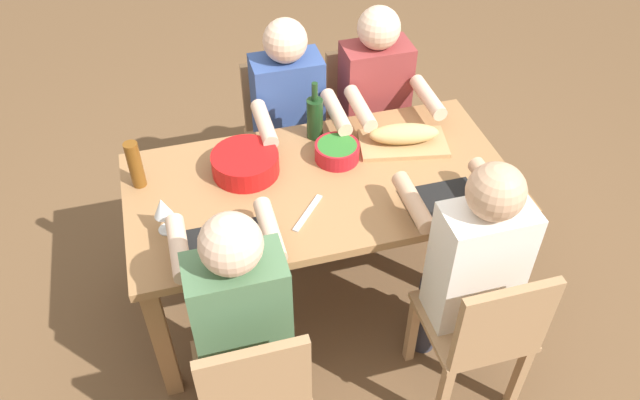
{
  "coord_description": "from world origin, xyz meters",
  "views": [
    {
      "loc": [
        0.55,
        1.99,
        2.56
      ],
      "look_at": [
        0.0,
        0.0,
        0.63
      ],
      "focal_mm": 35.71,
      "sensor_mm": 36.0,
      "label": 1
    }
  ],
  "objects_px": {
    "chair_near_left": "(364,117)",
    "diner_near_left": "(377,102)",
    "beer_bottle": "(135,165)",
    "chair_far_left": "(483,331)",
    "diner_far_left": "(472,260)",
    "cutting_board": "(403,143)",
    "wine_bottle": "(315,117)",
    "diner_far_right": "(239,311)",
    "serving_bowl_pasta": "(245,162)",
    "bread_loaf": "(404,134)",
    "diner_near_center": "(290,116)",
    "serving_bowl_greens": "(337,151)",
    "chair_near_center": "(283,130)",
    "wine_glass": "(163,209)",
    "chair_far_right": "(253,387)",
    "dining_table": "(320,197)"
  },
  "relations": [
    {
      "from": "serving_bowl_pasta",
      "to": "cutting_board",
      "type": "bearing_deg",
      "value": 179.62
    },
    {
      "from": "bread_loaf",
      "to": "chair_far_left",
      "type": "bearing_deg",
      "value": 91.42
    },
    {
      "from": "diner_far_left",
      "to": "serving_bowl_greens",
      "type": "relative_size",
      "value": 5.99
    },
    {
      "from": "diner_far_right",
      "to": "wine_glass",
      "type": "distance_m",
      "value": 0.51
    },
    {
      "from": "bread_loaf",
      "to": "beer_bottle",
      "type": "distance_m",
      "value": 1.19
    },
    {
      "from": "cutting_board",
      "to": "beer_bottle",
      "type": "bearing_deg",
      "value": -2.23
    },
    {
      "from": "chair_far_left",
      "to": "wine_bottle",
      "type": "xyz_separation_m",
      "value": [
        0.39,
        -1.06,
        0.37
      ]
    },
    {
      "from": "diner_near_left",
      "to": "chair_far_left",
      "type": "bearing_deg",
      "value": 90.0
    },
    {
      "from": "chair_far_right",
      "to": "serving_bowl_greens",
      "type": "height_order",
      "value": "chair_far_right"
    },
    {
      "from": "wine_glass",
      "to": "beer_bottle",
      "type": "bearing_deg",
      "value": -74.33
    },
    {
      "from": "diner_far_right",
      "to": "serving_bowl_greens",
      "type": "distance_m",
      "value": 0.9
    },
    {
      "from": "dining_table",
      "to": "diner_near_left",
      "type": "relative_size",
      "value": 1.39
    },
    {
      "from": "diner_far_right",
      "to": "wine_bottle",
      "type": "xyz_separation_m",
      "value": [
        -0.52,
        -0.88,
        0.15
      ]
    },
    {
      "from": "bread_loaf",
      "to": "wine_glass",
      "type": "distance_m",
      "value": 1.13
    },
    {
      "from": "dining_table",
      "to": "serving_bowl_pasta",
      "type": "relative_size",
      "value": 5.66
    },
    {
      "from": "chair_near_left",
      "to": "chair_far_right",
      "type": "height_order",
      "value": "same"
    },
    {
      "from": "chair_near_left",
      "to": "bread_loaf",
      "type": "height_order",
      "value": "same"
    },
    {
      "from": "serving_bowl_pasta",
      "to": "bread_loaf",
      "type": "xyz_separation_m",
      "value": [
        -0.73,
        0.0,
        0.01
      ]
    },
    {
      "from": "diner_far_left",
      "to": "diner_near_left",
      "type": "xyz_separation_m",
      "value": [
        0.0,
        -1.12,
        0.0
      ]
    },
    {
      "from": "chair_far_left",
      "to": "chair_far_right",
      "type": "relative_size",
      "value": 1.0
    },
    {
      "from": "dining_table",
      "to": "serving_bowl_pasta",
      "type": "height_order",
      "value": "serving_bowl_pasta"
    },
    {
      "from": "dining_table",
      "to": "wine_bottle",
      "type": "relative_size",
      "value": 5.75
    },
    {
      "from": "chair_far_left",
      "to": "wine_glass",
      "type": "xyz_separation_m",
      "value": [
        1.12,
        -0.62,
        0.37
      ]
    },
    {
      "from": "dining_table",
      "to": "bread_loaf",
      "type": "distance_m",
      "value": 0.49
    },
    {
      "from": "chair_near_left",
      "to": "wine_glass",
      "type": "relative_size",
      "value": 5.12
    },
    {
      "from": "diner_far_right",
      "to": "serving_bowl_pasta",
      "type": "xyz_separation_m",
      "value": [
        -0.16,
        -0.71,
        0.1
      ]
    },
    {
      "from": "diner_near_left",
      "to": "wine_bottle",
      "type": "distance_m",
      "value": 0.49
    },
    {
      "from": "chair_far_left",
      "to": "beer_bottle",
      "type": "xyz_separation_m",
      "value": [
        1.21,
        -0.93,
        0.37
      ]
    },
    {
      "from": "diner_far_left",
      "to": "cutting_board",
      "type": "distance_m",
      "value": 0.7
    },
    {
      "from": "diner_far_left",
      "to": "wine_bottle",
      "type": "height_order",
      "value": "diner_far_left"
    },
    {
      "from": "chair_near_center",
      "to": "wine_bottle",
      "type": "bearing_deg",
      "value": 98.44
    },
    {
      "from": "diner_near_center",
      "to": "chair_far_left",
      "type": "height_order",
      "value": "diner_near_center"
    },
    {
      "from": "cutting_board",
      "to": "wine_bottle",
      "type": "height_order",
      "value": "wine_bottle"
    },
    {
      "from": "diner_near_center",
      "to": "serving_bowl_greens",
      "type": "xyz_separation_m",
      "value": [
        -0.11,
        0.43,
        0.09
      ]
    },
    {
      "from": "diner_far_right",
      "to": "serving_bowl_greens",
      "type": "height_order",
      "value": "diner_far_right"
    },
    {
      "from": "beer_bottle",
      "to": "wine_glass",
      "type": "distance_m",
      "value": 0.32
    },
    {
      "from": "diner_near_center",
      "to": "wine_bottle",
      "type": "relative_size",
      "value": 4.14
    },
    {
      "from": "diner_near_center",
      "to": "serving_bowl_pasta",
      "type": "distance_m",
      "value": 0.52
    },
    {
      "from": "diner_far_left",
      "to": "cutting_board",
      "type": "height_order",
      "value": "diner_far_left"
    },
    {
      "from": "serving_bowl_greens",
      "to": "chair_near_center",
      "type": "bearing_deg",
      "value": -79.42
    },
    {
      "from": "cutting_board",
      "to": "wine_glass",
      "type": "xyz_separation_m",
      "value": [
        1.1,
        0.26,
        0.11
      ]
    },
    {
      "from": "diner_near_left",
      "to": "cutting_board",
      "type": "relative_size",
      "value": 3.0
    },
    {
      "from": "beer_bottle",
      "to": "chair_far_left",
      "type": "bearing_deg",
      "value": 142.4
    },
    {
      "from": "diner_far_left",
      "to": "bread_loaf",
      "type": "distance_m",
      "value": 0.71
    },
    {
      "from": "chair_far_right",
      "to": "bread_loaf",
      "type": "xyz_separation_m",
      "value": [
        -0.89,
        -0.89,
        0.32
      ]
    },
    {
      "from": "diner_near_left",
      "to": "diner_far_right",
      "type": "xyz_separation_m",
      "value": [
        0.92,
        1.12,
        0.0
      ]
    },
    {
      "from": "chair_near_left",
      "to": "beer_bottle",
      "type": "relative_size",
      "value": 3.86
    },
    {
      "from": "chair_near_left",
      "to": "diner_near_left",
      "type": "bearing_deg",
      "value": 90.0
    },
    {
      "from": "diner_far_left",
      "to": "wine_glass",
      "type": "bearing_deg",
      "value": -21.39
    },
    {
      "from": "diner_near_left",
      "to": "serving_bowl_greens",
      "type": "xyz_separation_m",
      "value": [
        0.34,
        0.43,
        0.09
      ]
    }
  ]
}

